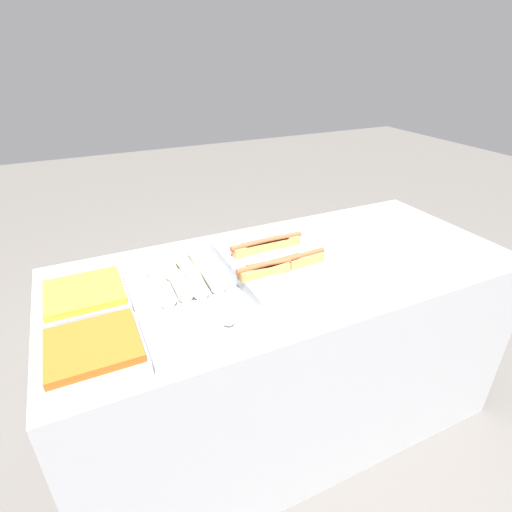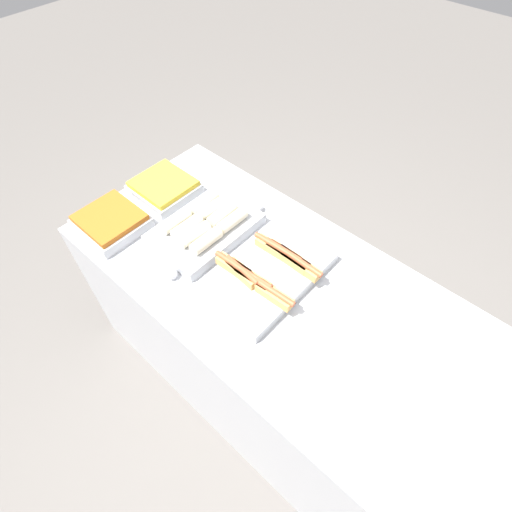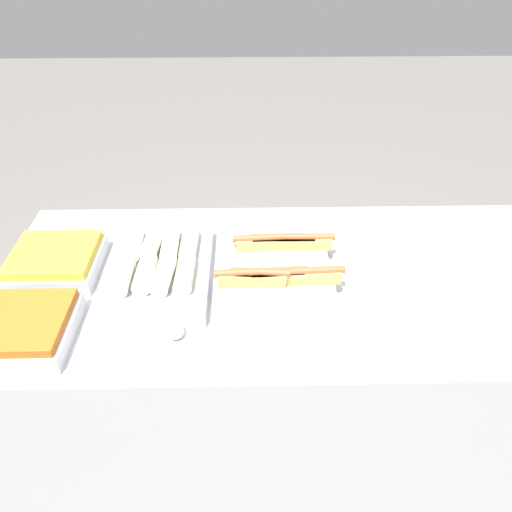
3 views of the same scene
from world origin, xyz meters
name	(u,v)px [view 1 (image 1 of 3)]	position (x,y,z in m)	size (l,w,h in m)	color
ground_plane	(283,415)	(0.00, 0.00, 0.00)	(12.00, 12.00, 0.00)	slate
counter	(286,349)	(0.00, 0.00, 0.43)	(1.88, 0.83, 0.87)	#B7BABF
tray_hotdogs	(271,262)	(-0.09, 0.00, 0.90)	(0.37, 0.50, 0.10)	#B7BABF
tray_wraps	(183,282)	(-0.44, 0.00, 0.91)	(0.30, 0.44, 0.10)	#B7BABF
tray_side_front	(95,352)	(-0.76, -0.25, 0.90)	(0.27, 0.25, 0.07)	#B7BABF
tray_side_back	(85,298)	(-0.76, 0.05, 0.90)	(0.27, 0.25, 0.07)	#B7BABF
serving_spoon_near	(224,322)	(-0.38, -0.25, 0.89)	(0.22, 0.05, 0.05)	silver
serving_spoon_far	(180,254)	(-0.38, 0.25, 0.89)	(0.22, 0.05, 0.05)	silver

